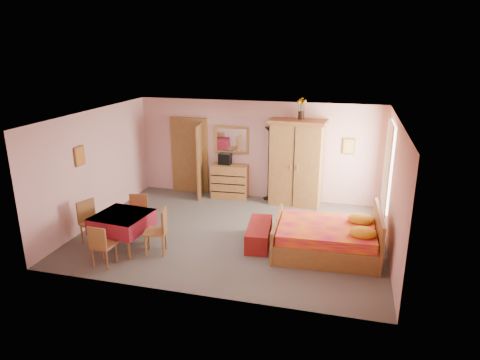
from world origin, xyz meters
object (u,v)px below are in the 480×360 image
(dining_table, at_px, (123,231))
(chair_east, at_px, (155,231))
(bench, at_px, (259,234))
(chair_west, at_px, (93,223))
(wall_mirror, at_px, (232,140))
(wardrobe, at_px, (296,163))
(chest_of_drawers, at_px, (230,181))
(bed, at_px, (326,230))
(sunflower_vase, at_px, (301,108))
(chair_north, at_px, (138,216))
(floor_lamp, at_px, (269,164))
(chair_south, at_px, (104,245))
(stereo, at_px, (225,159))

(dining_table, relative_size, chair_east, 1.09)
(bench, height_order, dining_table, dining_table)
(chair_west, bearing_deg, wall_mirror, 172.68)
(wardrobe, bearing_deg, chair_east, -118.98)
(chest_of_drawers, height_order, bed, bed)
(sunflower_vase, relative_size, chair_north, 0.61)
(floor_lamp, relative_size, bed, 0.96)
(bed, distance_m, chair_south, 4.28)
(wall_mirror, bearing_deg, bed, -49.18)
(bed, distance_m, dining_table, 4.08)
(wall_mirror, distance_m, wardrobe, 1.85)
(chest_of_drawers, xyz_separation_m, dining_table, (-1.25, -3.49, -0.09))
(sunflower_vase, distance_m, dining_table, 5.15)
(dining_table, relative_size, chair_west, 1.11)
(bench, bearing_deg, chair_north, -175.07)
(bench, height_order, chair_north, chair_north)
(wall_mirror, distance_m, floor_lamp, 1.18)
(wall_mirror, xyz_separation_m, dining_table, (-1.25, -3.70, -1.18))
(stereo, height_order, bed, stereo)
(stereo, distance_m, chair_north, 3.14)
(bed, height_order, chair_north, bed)
(wall_mirror, relative_size, stereo, 2.88)
(wardrobe, bearing_deg, stereo, -178.06)
(chest_of_drawers, relative_size, chair_north, 1.11)
(dining_table, bearing_deg, bed, 11.85)
(bed, distance_m, chair_east, 3.38)
(sunflower_vase, relative_size, chair_south, 0.64)
(chair_west, bearing_deg, bed, 120.61)
(bed, xyz_separation_m, dining_table, (-3.99, -0.84, -0.11))
(stereo, height_order, chair_east, stereo)
(wardrobe, xyz_separation_m, bed, (0.95, -2.60, -0.63))
(stereo, relative_size, chair_south, 0.39)
(floor_lamp, bearing_deg, chair_south, -117.69)
(wall_mirror, bearing_deg, chair_south, -108.57)
(wall_mirror, bearing_deg, wardrobe, -11.14)
(floor_lamp, distance_m, sunflower_vase, 1.70)
(chair_south, height_order, chair_north, chair_north)
(chair_west, bearing_deg, stereo, 173.44)
(wall_mirror, distance_m, bench, 3.39)
(floor_lamp, xyz_separation_m, wardrobe, (0.75, -0.17, 0.12))
(wall_mirror, distance_m, dining_table, 4.08)
(bench, height_order, chair_west, chair_west)
(wardrobe, relative_size, chair_south, 2.66)
(chest_of_drawers, bearing_deg, wall_mirror, 86.73)
(chair_south, relative_size, chair_east, 0.90)
(stereo, bearing_deg, wall_mirror, 47.77)
(dining_table, bearing_deg, chair_south, -89.33)
(chair_north, bearing_deg, chair_east, 121.99)
(floor_lamp, bearing_deg, chest_of_drawers, -173.42)
(bed, relative_size, chair_south, 2.47)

